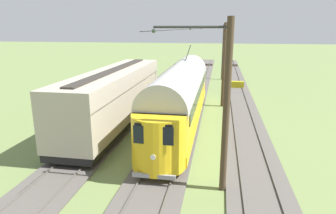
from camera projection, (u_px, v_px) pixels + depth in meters
ground_plane at (187, 108)px, 25.99m from camera, size 220.00×220.00×0.00m
track_streetcar_siding at (240, 109)px, 25.52m from camera, size 2.80×80.00×0.18m
track_adjacent_siding at (188, 106)px, 26.27m from camera, size 2.80×80.00×0.18m
track_third_siding at (138, 104)px, 27.02m from camera, size 2.80×80.00×0.18m
vintage_streetcar at (181, 94)px, 21.08m from camera, size 2.65×18.14×5.14m
boxcar_adjacent at (115, 96)px, 20.93m from camera, size 2.96×14.62×3.85m
catenary_pole_foreground at (223, 51)px, 39.31m from camera, size 3.18×0.28×7.20m
catenary_pole_mid_near at (223, 64)px, 25.65m from camera, size 3.18×0.28×7.20m
catenary_pole_mid_far at (224, 105)px, 11.98m from camera, size 3.18×0.28×7.20m
overhead_wire_run at (192, 29)px, 26.11m from camera, size 2.98×32.71×0.18m
track_end_bumper at (236, 85)px, 34.35m from camera, size 1.80×0.60×0.80m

